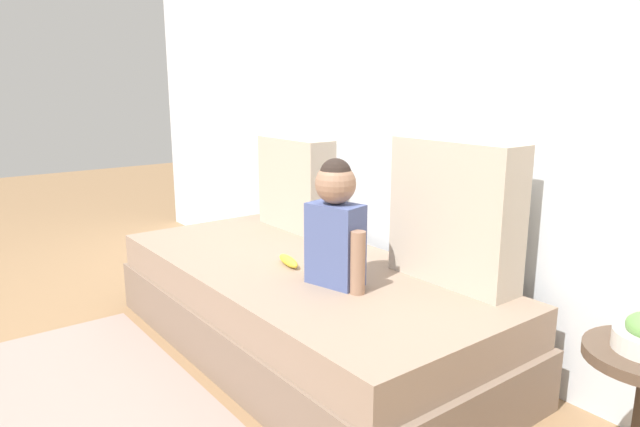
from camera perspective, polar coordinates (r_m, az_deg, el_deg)
ground_plane at (r=2.61m, az=-1.88°, el=-13.31°), size 12.00×12.00×0.00m
back_wall at (r=2.71m, az=8.20°, el=13.40°), size 5.12×0.10×2.36m
couch at (r=2.53m, az=-1.91°, el=-9.39°), size 1.92×0.90×0.39m
throw_pillow_left at (r=3.01m, az=-2.44°, el=2.99°), size 0.48×0.16×0.48m
throw_pillow_right at (r=2.24m, az=13.29°, el=0.08°), size 0.53×0.16×0.55m
toddler at (r=2.16m, az=1.54°, el=-0.91°), size 0.32×0.17×0.49m
banana at (r=2.44m, az=-3.18°, el=-4.75°), size 0.18×0.08×0.04m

